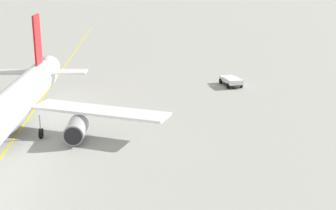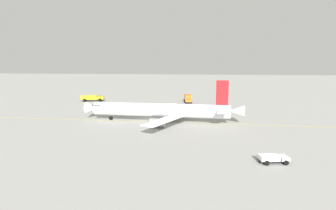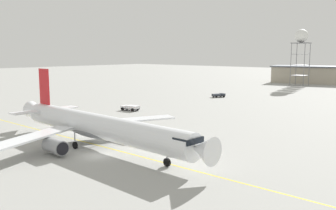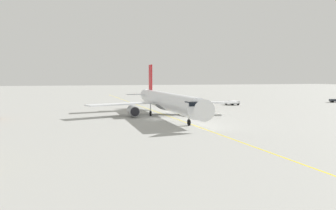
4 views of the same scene
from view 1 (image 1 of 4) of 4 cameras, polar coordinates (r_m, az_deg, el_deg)
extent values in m
cylinder|color=white|center=(50.85, -19.22, -1.08)|extent=(4.91, 37.78, 3.68)
cone|color=white|center=(69.78, -14.38, 4.19)|extent=(3.25, 4.10, 3.13)
ellipsoid|color=gray|center=(52.85, -18.53, -1.51)|extent=(3.75, 13.67, 2.02)
cube|color=red|center=(65.35, -15.39, 7.57)|extent=(0.34, 3.21, 6.48)
cube|color=white|center=(65.38, -12.12, 3.92)|extent=(5.59, 2.78, 0.20)
cube|color=white|center=(67.02, -18.01, 3.78)|extent=(5.59, 2.78, 0.20)
cube|color=white|center=(51.97, -8.13, -0.68)|extent=(15.35, 9.08, 0.28)
cylinder|color=gray|center=(50.45, -10.95, -2.92)|extent=(2.25, 4.00, 2.13)
cylinder|color=black|center=(48.58, -11.33, -3.71)|extent=(1.81, 0.21, 1.81)
cylinder|color=#9EA0A5|center=(52.20, -15.06, -2.22)|extent=(0.20, 0.20, 2.08)
cylinder|color=black|center=(52.54, -14.98, -3.29)|extent=(0.34, 1.11, 1.10)
cube|color=#232326|center=(73.41, 7.55, 2.69)|extent=(2.65, 4.91, 0.20)
cube|color=white|center=(74.79, 7.10, 3.26)|extent=(2.36, 1.77, 0.55)
cube|color=black|center=(75.32, 6.94, 3.42)|extent=(1.78, 0.41, 0.31)
cube|color=white|center=(72.58, 7.79, 2.89)|extent=(2.67, 3.40, 0.70)
cylinder|color=black|center=(74.53, 6.32, 2.86)|extent=(0.42, 0.84, 0.80)
cylinder|color=black|center=(75.29, 7.85, 2.95)|extent=(0.42, 0.84, 0.80)
cylinder|color=black|center=(71.70, 7.18, 2.29)|extent=(0.42, 0.84, 0.80)
cylinder|color=black|center=(72.49, 8.76, 2.38)|extent=(0.42, 0.84, 0.80)
cube|color=yellow|center=(53.91, -17.83, -3.64)|extent=(1.29, 186.06, 0.01)
camera|label=2|loc=(82.11, 41.83, 11.20)|focal=28.66mm
camera|label=3|loc=(48.79, -90.05, -4.06)|focal=39.51mm
camera|label=4|loc=(42.46, -121.13, -22.06)|focal=36.18mm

